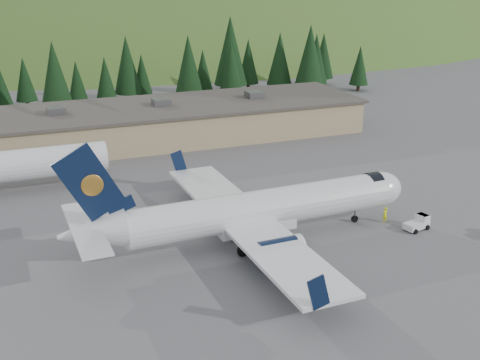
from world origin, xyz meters
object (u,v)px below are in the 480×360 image
baggage_tug_a (418,223)px  terminal_building (129,125)px  airliner (254,211)px  ramp_worker (385,215)px

baggage_tug_a → terminal_building: 46.18m
airliner → baggage_tug_a: (16.26, -3.42, -2.41)m
terminal_building → ramp_worker: size_ratio=42.94×
airliner → ramp_worker: 14.34m
airliner → baggage_tug_a: airliner is taller
baggage_tug_a → terminal_building: size_ratio=0.04×
terminal_building → ramp_worker: (18.15, -38.85, -1.80)m
baggage_tug_a → ramp_worker: ramp_worker is taller
baggage_tug_a → ramp_worker: (-2.12, 2.59, 0.20)m
airliner → ramp_worker: (14.14, -0.82, -2.21)m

